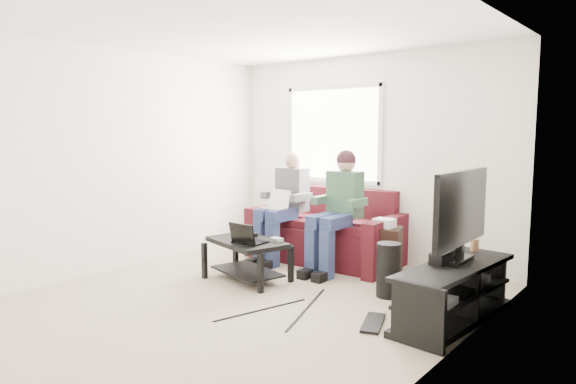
{
  "coord_description": "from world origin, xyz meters",
  "views": [
    {
      "loc": [
        3.36,
        -3.49,
        1.65
      ],
      "look_at": [
        0.05,
        0.6,
        1.02
      ],
      "focal_mm": 32.0,
      "sensor_mm": 36.0,
      "label": 1
    }
  ],
  "objects_px": {
    "tv_stand": "(454,296)",
    "tv": "(461,211)",
    "sofa": "(326,234)",
    "end_table": "(384,250)",
    "subwoofer": "(388,270)",
    "coffee_table": "(247,251)"
  },
  "relations": [
    {
      "from": "coffee_table",
      "to": "sofa",
      "type": "bearing_deg",
      "value": 82.98
    },
    {
      "from": "end_table",
      "to": "subwoofer",
      "type": "bearing_deg",
      "value": -57.92
    },
    {
      "from": "coffee_table",
      "to": "tv_stand",
      "type": "height_order",
      "value": "tv_stand"
    },
    {
      "from": "tv_stand",
      "to": "tv",
      "type": "bearing_deg",
      "value": 91.47
    },
    {
      "from": "tv_stand",
      "to": "subwoofer",
      "type": "height_order",
      "value": "subwoofer"
    },
    {
      "from": "end_table",
      "to": "sofa",
      "type": "bearing_deg",
      "value": 168.21
    },
    {
      "from": "coffee_table",
      "to": "subwoofer",
      "type": "relative_size",
      "value": 1.87
    },
    {
      "from": "sofa",
      "to": "tv_stand",
      "type": "height_order",
      "value": "sofa"
    },
    {
      "from": "subwoofer",
      "to": "sofa",
      "type": "bearing_deg",
      "value": 148.18
    },
    {
      "from": "tv",
      "to": "tv_stand",
      "type": "bearing_deg",
      "value": -88.53
    },
    {
      "from": "tv_stand",
      "to": "subwoofer",
      "type": "distance_m",
      "value": 0.79
    },
    {
      "from": "sofa",
      "to": "subwoofer",
      "type": "xyz_separation_m",
      "value": [
        1.33,
        -0.82,
        -0.06
      ]
    },
    {
      "from": "sofa",
      "to": "tv_stand",
      "type": "distance_m",
      "value": 2.34
    },
    {
      "from": "coffee_table",
      "to": "end_table",
      "type": "xyz_separation_m",
      "value": [
        1.09,
        1.1,
        -0.04
      ]
    },
    {
      "from": "subwoofer",
      "to": "tv_stand",
      "type": "bearing_deg",
      "value": -16.87
    },
    {
      "from": "tv_stand",
      "to": "tv",
      "type": "relative_size",
      "value": 1.39
    },
    {
      "from": "tv_stand",
      "to": "coffee_table",
      "type": "bearing_deg",
      "value": -173.85
    },
    {
      "from": "coffee_table",
      "to": "end_table",
      "type": "distance_m",
      "value": 1.55
    },
    {
      "from": "tv_stand",
      "to": "subwoofer",
      "type": "bearing_deg",
      "value": 163.13
    },
    {
      "from": "subwoofer",
      "to": "coffee_table",
      "type": "bearing_deg",
      "value": -162.46
    },
    {
      "from": "end_table",
      "to": "coffee_table",
      "type": "bearing_deg",
      "value": -134.84
    },
    {
      "from": "sofa",
      "to": "end_table",
      "type": "relative_size",
      "value": 2.99
    }
  ]
}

